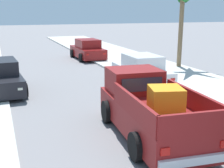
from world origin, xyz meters
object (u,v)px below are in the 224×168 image
car_right_near (142,71)px  car_right_mid (88,50)px  car_left_near (0,78)px  pickup_truck (149,109)px

car_right_near → car_right_mid: 9.26m
car_left_near → car_right_mid: bearing=52.2°
car_left_near → car_right_near: (6.85, -0.73, 0.00)m
pickup_truck → car_right_mid: size_ratio=1.24×
pickup_truck → car_right_near: 6.65m
pickup_truck → car_left_near: 8.03m
car_left_near → car_right_near: size_ratio=1.01×
car_left_near → car_right_near: bearing=-6.1°
car_right_near → car_right_mid: size_ratio=1.00×
car_left_near → car_right_mid: size_ratio=1.01×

